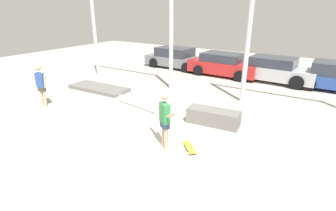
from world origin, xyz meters
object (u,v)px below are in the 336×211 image
at_px(skateboard, 189,147).
at_px(grind_box, 213,117).
at_px(skateboarder, 165,117).
at_px(grind_rail, 138,102).
at_px(manual_pad, 99,88).
at_px(parked_car_grey, 176,58).
at_px(parked_car_red, 224,65).
at_px(parked_car_silver, 274,70).
at_px(bystander, 41,83).

height_order(skateboard, grind_box, grind_box).
bearing_deg(skateboarder, grind_box, 108.92).
bearing_deg(grind_rail, manual_pad, 162.98).
height_order(parked_car_grey, parked_car_red, parked_car_grey).
relative_size(skateboarder, grind_rail, 0.72).
distance_m(parked_car_grey, parked_car_silver, 6.34).
height_order(grind_box, manual_pad, grind_box).
height_order(grind_rail, parked_car_grey, parked_car_grey).
distance_m(skateboarder, grind_box, 2.42).
height_order(skateboard, bystander, bystander).
xyz_separation_m(skateboarder, parked_car_silver, (1.13, 9.22, -0.30)).
relative_size(grind_box, grind_rail, 0.77).
height_order(skateboard, grind_rail, grind_rail).
bearing_deg(skateboard, grind_rail, -162.58).
relative_size(grind_rail, parked_car_silver, 0.55).
xyz_separation_m(parked_car_grey, parked_car_red, (3.48, -0.31, -0.00)).
relative_size(grind_box, parked_car_silver, 0.43).
distance_m(grind_rail, bystander, 3.98).
height_order(parked_car_grey, parked_car_silver, parked_car_silver).
bearing_deg(skateboard, bystander, -133.93).
bearing_deg(skateboarder, parked_car_grey, 151.53).
relative_size(skateboarder, skateboard, 2.43).
height_order(grind_box, parked_car_grey, parked_car_grey).
bearing_deg(skateboarder, grind_rail, 175.01).
xyz_separation_m(grind_rail, parked_car_red, (0.88, 7.10, 0.35)).
bearing_deg(parked_car_silver, skateboarder, -93.50).
bearing_deg(skateboard, parked_car_silver, 132.21).
relative_size(grind_box, manual_pad, 0.59).
bearing_deg(bystander, parked_car_red, -123.69).
bearing_deg(grind_box, parked_car_grey, 128.79).
bearing_deg(bystander, parked_car_grey, -103.10).
bearing_deg(grind_rail, skateboarder, -37.58).
bearing_deg(grind_rail, bystander, -152.12).
relative_size(grind_rail, parked_car_grey, 0.55).
bearing_deg(parked_car_red, grind_box, -69.46).
relative_size(skateboard, parked_car_grey, 0.16).
bearing_deg(manual_pad, parked_car_grey, 84.28).
distance_m(skateboard, bystander, 6.80).
relative_size(skateboard, parked_car_red, 0.17).
height_order(parked_car_grey, bystander, bystander).
xyz_separation_m(grind_box, parked_car_silver, (0.58, 6.96, 0.39)).
height_order(skateboarder, bystander, bystander).
bearing_deg(parked_car_grey, grind_box, -47.87).
xyz_separation_m(grind_box, grind_rail, (-3.16, -0.25, 0.02)).
bearing_deg(parked_car_silver, manual_pad, -134.83).
height_order(grind_rail, bystander, bystander).
height_order(skateboarder, parked_car_red, skateboarder).
height_order(skateboard, parked_car_silver, parked_car_silver).
distance_m(grind_box, grind_rail, 3.17).
bearing_deg(parked_car_grey, parked_car_silver, 1.50).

